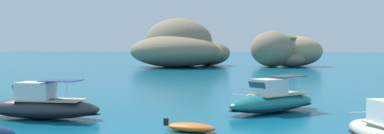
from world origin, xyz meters
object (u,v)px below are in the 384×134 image
Objects in this scene: islet_small at (285,50)px; motorboat_charcoal at (41,106)px; islet_large at (180,49)px; dinghy_tender at (191,127)px; motorboat_teal at (272,101)px.

islet_small is 65.06m from motorboat_charcoal.
dinghy_tender is (11.16, -63.04, -3.04)m from islet_large.
islet_small reaches higher than motorboat_teal.
islet_small is at bearing 7.12° from islet_large.
motorboat_teal is (15.38, -55.78, -2.53)m from islet_large.
motorboat_teal is 8.40m from dinghy_tender.
dinghy_tender is at bearing -79.96° from islet_large.
islet_large is at bearing 100.04° from dinghy_tender.
motorboat_charcoal is at bearing -105.47° from islet_small.
motorboat_charcoal is 2.54× the size of dinghy_tender.
islet_small is 5.62× the size of dinghy_tender.
islet_small is at bearing 82.93° from dinghy_tender.
islet_small is at bearing 74.53° from motorboat_charcoal.
islet_large is 64.09m from dinghy_tender.
islet_large is at bearing 91.83° from motorboat_charcoal.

